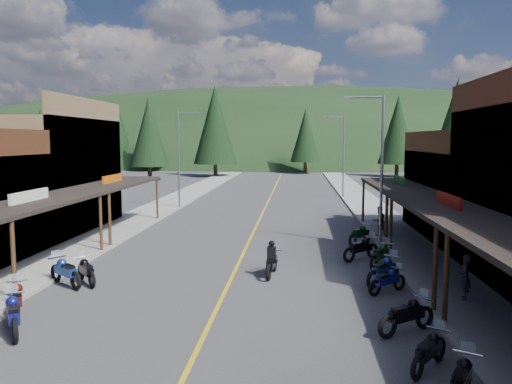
% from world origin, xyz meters
% --- Properties ---
extents(ground, '(220.00, 220.00, 0.00)m').
position_xyz_m(ground, '(0.00, 0.00, 0.00)').
color(ground, '#38383A').
rests_on(ground, ground).
extents(centerline, '(0.15, 90.00, 0.01)m').
position_xyz_m(centerline, '(0.00, 20.00, 0.01)').
color(centerline, gold).
rests_on(centerline, ground).
extents(sidewalk_west, '(3.40, 94.00, 0.15)m').
position_xyz_m(sidewalk_west, '(-8.70, 20.00, 0.07)').
color(sidewalk_west, gray).
rests_on(sidewalk_west, ground).
extents(sidewalk_east, '(3.40, 94.00, 0.15)m').
position_xyz_m(sidewalk_east, '(8.70, 20.00, 0.07)').
color(sidewalk_east, gray).
rests_on(sidewalk_east, ground).
extents(shop_west_3, '(10.90, 10.20, 8.20)m').
position_xyz_m(shop_west_3, '(-13.78, 11.30, 3.52)').
color(shop_west_3, brown).
rests_on(shop_west_3, ground).
extents(shop_east_3, '(10.90, 10.20, 6.20)m').
position_xyz_m(shop_east_3, '(13.75, 11.30, 2.53)').
color(shop_east_3, '#4C2D16').
rests_on(shop_east_3, ground).
extents(streetlight_1, '(2.16, 0.18, 8.00)m').
position_xyz_m(streetlight_1, '(-6.95, 22.00, 4.46)').
color(streetlight_1, gray).
rests_on(streetlight_1, ground).
extents(streetlight_2, '(2.16, 0.18, 8.00)m').
position_xyz_m(streetlight_2, '(6.95, 8.00, 4.46)').
color(streetlight_2, gray).
rests_on(streetlight_2, ground).
extents(streetlight_3, '(2.16, 0.18, 8.00)m').
position_xyz_m(streetlight_3, '(6.95, 30.00, 4.46)').
color(streetlight_3, gray).
rests_on(streetlight_3, ground).
extents(ridge_hill, '(310.00, 140.00, 60.00)m').
position_xyz_m(ridge_hill, '(0.00, 135.00, 0.00)').
color(ridge_hill, black).
rests_on(ridge_hill, ground).
extents(pine_0, '(5.04, 5.04, 11.00)m').
position_xyz_m(pine_0, '(-40.00, 62.00, 6.48)').
color(pine_0, black).
rests_on(pine_0, ground).
extents(pine_1, '(5.88, 5.88, 12.50)m').
position_xyz_m(pine_1, '(-24.00, 70.00, 7.24)').
color(pine_1, black).
rests_on(pine_1, ground).
extents(pine_2, '(6.72, 6.72, 14.00)m').
position_xyz_m(pine_2, '(-10.00, 58.00, 7.99)').
color(pine_2, black).
rests_on(pine_2, ground).
extents(pine_3, '(5.04, 5.04, 11.00)m').
position_xyz_m(pine_3, '(4.00, 66.00, 6.48)').
color(pine_3, black).
rests_on(pine_3, ground).
extents(pine_4, '(5.88, 5.88, 12.50)m').
position_xyz_m(pine_4, '(18.00, 60.00, 7.24)').
color(pine_4, black).
rests_on(pine_4, ground).
extents(pine_5, '(6.72, 6.72, 14.00)m').
position_xyz_m(pine_5, '(34.00, 72.00, 7.99)').
color(pine_5, black).
rests_on(pine_5, ground).
extents(pine_7, '(5.88, 5.88, 12.50)m').
position_xyz_m(pine_7, '(-32.00, 76.00, 7.24)').
color(pine_7, black).
rests_on(pine_7, ground).
extents(pine_8, '(4.48, 4.48, 10.00)m').
position_xyz_m(pine_8, '(-22.00, 40.00, 5.98)').
color(pine_8, black).
rests_on(pine_8, ground).
extents(pine_9, '(4.93, 4.93, 10.80)m').
position_xyz_m(pine_9, '(24.00, 45.00, 6.38)').
color(pine_9, black).
rests_on(pine_9, ground).
extents(pine_10, '(5.38, 5.38, 11.60)m').
position_xyz_m(pine_10, '(-18.00, 50.00, 6.78)').
color(pine_10, black).
rests_on(pine_10, ground).
extents(pine_11, '(5.82, 5.82, 12.40)m').
position_xyz_m(pine_11, '(20.00, 38.00, 7.19)').
color(pine_11, black).
rests_on(pine_11, ground).
extents(bike_west_5, '(1.86, 2.30, 1.29)m').
position_xyz_m(bike_west_5, '(-5.61, -4.97, 0.65)').
color(bike_west_5, navy).
rests_on(bike_west_5, ground).
extents(bike_west_6, '(1.62, 2.13, 1.18)m').
position_xyz_m(bike_west_6, '(-6.41, -3.39, 0.59)').
color(bike_west_6, maroon).
rests_on(bike_west_6, ground).
extents(bike_west_7, '(2.23, 1.96, 1.28)m').
position_xyz_m(bike_west_7, '(-6.32, -0.19, 0.64)').
color(bike_west_7, navy).
rests_on(bike_west_7, ground).
extents(bike_west_8, '(1.83, 2.01, 1.17)m').
position_xyz_m(bike_west_8, '(-5.63, 0.17, 0.58)').
color(bike_west_8, black).
rests_on(bike_west_8, ground).
extents(bike_east_4, '(1.47, 1.99, 1.10)m').
position_xyz_m(bike_east_4, '(6.30, -7.82, 0.55)').
color(bike_east_4, black).
rests_on(bike_east_4, ground).
extents(bike_east_5, '(1.66, 1.93, 1.10)m').
position_xyz_m(bike_east_5, '(5.98, -6.36, 0.55)').
color(bike_east_5, black).
rests_on(bike_east_5, ground).
extents(bike_east_6, '(2.17, 1.82, 1.23)m').
position_xyz_m(bike_east_6, '(5.94, -4.00, 0.61)').
color(bike_east_6, black).
rests_on(bike_east_6, ground).
extents(bike_east_7, '(1.85, 1.62, 1.06)m').
position_xyz_m(bike_east_7, '(6.07, -0.06, 0.53)').
color(bike_east_7, navy).
rests_on(bike_east_7, ground).
extents(bike_east_8, '(2.01, 2.20, 1.28)m').
position_xyz_m(bike_east_8, '(6.10, 1.00, 0.64)').
color(bike_east_8, navy).
rests_on(bike_east_8, ground).
extents(bike_east_9, '(1.71, 2.16, 1.20)m').
position_xyz_m(bike_east_9, '(6.45, 3.80, 0.60)').
color(bike_east_9, '#0D4419').
rests_on(bike_east_9, ground).
extents(bike_east_10, '(2.18, 1.98, 1.27)m').
position_xyz_m(bike_east_10, '(5.73, 5.01, 0.63)').
color(bike_east_10, black).
rests_on(bike_east_10, ground).
extents(bike_east_11, '(1.89, 2.18, 1.24)m').
position_xyz_m(bike_east_11, '(6.14, 8.70, 0.62)').
color(bike_east_11, '#0B3714').
rests_on(bike_east_11, ground).
extents(rider_on_bike, '(0.93, 2.13, 1.57)m').
position_xyz_m(rider_on_bike, '(1.65, 1.94, 0.63)').
color(rider_on_bike, black).
rests_on(rider_on_bike, ground).
extents(pedestrian_east_a, '(0.51, 0.66, 1.59)m').
position_xyz_m(pedestrian_east_a, '(8.56, -1.00, 0.94)').
color(pedestrian_east_a, '#292234').
rests_on(pedestrian_east_a, sidewalk_east).
extents(pedestrian_east_b, '(0.96, 0.80, 1.72)m').
position_xyz_m(pedestrian_east_b, '(7.46, 10.66, 1.01)').
color(pedestrian_east_b, brown).
rests_on(pedestrian_east_b, sidewalk_east).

